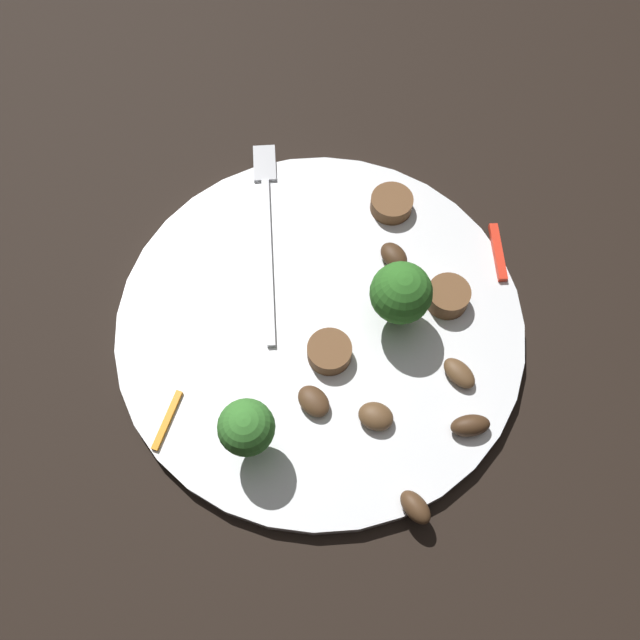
{
  "coord_description": "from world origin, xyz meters",
  "views": [
    {
      "loc": [
        -0.2,
        -0.05,
        0.44
      ],
      "look_at": [
        0.0,
        0.0,
        0.01
      ],
      "focal_mm": 36.69,
      "sensor_mm": 36.0,
      "label": 1
    }
  ],
  "objects_px": {
    "plate": "(320,323)",
    "mushroom_2": "(470,426)",
    "broccoli_floret_0": "(247,428)",
    "sausage_slice_2": "(448,296)",
    "fork": "(267,223)",
    "sausage_slice_0": "(329,352)",
    "mushroom_1": "(376,416)",
    "pepper_strip_1": "(167,420)",
    "mushroom_5": "(314,401)",
    "broccoli_floret_1": "(401,293)",
    "pepper_strip_0": "(498,252)",
    "sausage_slice_1": "(392,203)",
    "mushroom_0": "(459,373)",
    "mushroom_4": "(394,256)",
    "mushroom_3": "(415,507)"
  },
  "relations": [
    {
      "from": "sausage_slice_0",
      "to": "mushroom_1",
      "type": "height_order",
      "value": "same"
    },
    {
      "from": "sausage_slice_0",
      "to": "mushroom_1",
      "type": "xyz_separation_m",
      "value": [
        -0.04,
        -0.04,
        -0.0
      ]
    },
    {
      "from": "pepper_strip_0",
      "to": "pepper_strip_1",
      "type": "height_order",
      "value": "pepper_strip_0"
    },
    {
      "from": "sausage_slice_0",
      "to": "mushroom_5",
      "type": "bearing_deg",
      "value": 175.96
    },
    {
      "from": "sausage_slice_2",
      "to": "mushroom_2",
      "type": "height_order",
      "value": "sausage_slice_2"
    },
    {
      "from": "sausage_slice_0",
      "to": "mushroom_5",
      "type": "relative_size",
      "value": 1.26
    },
    {
      "from": "pepper_strip_0",
      "to": "mushroom_3",
      "type": "bearing_deg",
      "value": 171.3
    },
    {
      "from": "broccoli_floret_0",
      "to": "sausage_slice_2",
      "type": "bearing_deg",
      "value": -39.49
    },
    {
      "from": "mushroom_1",
      "to": "sausage_slice_0",
      "type": "bearing_deg",
      "value": 46.3
    },
    {
      "from": "mushroom_3",
      "to": "pepper_strip_1",
      "type": "height_order",
      "value": "mushroom_3"
    },
    {
      "from": "mushroom_5",
      "to": "pepper_strip_1",
      "type": "height_order",
      "value": "mushroom_5"
    },
    {
      "from": "mushroom_0",
      "to": "pepper_strip_1",
      "type": "xyz_separation_m",
      "value": [
        -0.08,
        0.19,
        -0.0
      ]
    },
    {
      "from": "broccoli_floret_1",
      "to": "mushroom_1",
      "type": "distance_m",
      "value": 0.08
    },
    {
      "from": "broccoli_floret_0",
      "to": "pepper_strip_1",
      "type": "relative_size",
      "value": 1.32
    },
    {
      "from": "mushroom_5",
      "to": "plate",
      "type": "bearing_deg",
      "value": 9.03
    },
    {
      "from": "fork",
      "to": "mushroom_1",
      "type": "height_order",
      "value": "mushroom_1"
    },
    {
      "from": "sausage_slice_0",
      "to": "mushroom_0",
      "type": "height_order",
      "value": "sausage_slice_0"
    },
    {
      "from": "broccoli_floret_0",
      "to": "mushroom_1",
      "type": "xyz_separation_m",
      "value": [
        0.03,
        -0.08,
        -0.03
      ]
    },
    {
      "from": "sausage_slice_2",
      "to": "mushroom_0",
      "type": "height_order",
      "value": "sausage_slice_2"
    },
    {
      "from": "sausage_slice_0",
      "to": "mushroom_4",
      "type": "relative_size",
      "value": 1.29
    },
    {
      "from": "sausage_slice_2",
      "to": "mushroom_0",
      "type": "bearing_deg",
      "value": -163.68
    },
    {
      "from": "broccoli_floret_1",
      "to": "mushroom_4",
      "type": "height_order",
      "value": "broccoli_floret_1"
    },
    {
      "from": "fork",
      "to": "sausage_slice_2",
      "type": "relative_size",
      "value": 5.67
    },
    {
      "from": "sausage_slice_1",
      "to": "mushroom_5",
      "type": "relative_size",
      "value": 1.32
    },
    {
      "from": "pepper_strip_0",
      "to": "sausage_slice_1",
      "type": "bearing_deg",
      "value": 75.04
    },
    {
      "from": "plate",
      "to": "mushroom_2",
      "type": "height_order",
      "value": "mushroom_2"
    },
    {
      "from": "mushroom_5",
      "to": "broccoli_floret_1",
      "type": "bearing_deg",
      "value": -28.99
    },
    {
      "from": "fork",
      "to": "broccoli_floret_0",
      "type": "bearing_deg",
      "value": 174.94
    },
    {
      "from": "mushroom_4",
      "to": "broccoli_floret_0",
      "type": "bearing_deg",
      "value": 157.48
    },
    {
      "from": "broccoli_floret_0",
      "to": "sausage_slice_1",
      "type": "distance_m",
      "value": 0.22
    },
    {
      "from": "mushroom_3",
      "to": "mushroom_4",
      "type": "height_order",
      "value": "mushroom_3"
    },
    {
      "from": "mushroom_2",
      "to": "mushroom_3",
      "type": "xyz_separation_m",
      "value": [
        -0.06,
        0.03,
        -0.0
      ]
    },
    {
      "from": "fork",
      "to": "broccoli_floret_1",
      "type": "bearing_deg",
      "value": -133.56
    },
    {
      "from": "fork",
      "to": "sausage_slice_2",
      "type": "distance_m",
      "value": 0.15
    },
    {
      "from": "sausage_slice_0",
      "to": "broccoli_floret_0",
      "type": "bearing_deg",
      "value": 153.62
    },
    {
      "from": "mushroom_1",
      "to": "pepper_strip_1",
      "type": "relative_size",
      "value": 0.56
    },
    {
      "from": "plate",
      "to": "mushroom_4",
      "type": "xyz_separation_m",
      "value": [
        0.06,
        -0.04,
        0.01
      ]
    },
    {
      "from": "pepper_strip_1",
      "to": "fork",
      "type": "bearing_deg",
      "value": -8.46
    },
    {
      "from": "broccoli_floret_1",
      "to": "mushroom_2",
      "type": "bearing_deg",
      "value": -138.68
    },
    {
      "from": "fork",
      "to": "pepper_strip_1",
      "type": "bearing_deg",
      "value": 154.85
    },
    {
      "from": "broccoli_floret_0",
      "to": "mushroom_2",
      "type": "distance_m",
      "value": 0.15
    },
    {
      "from": "sausage_slice_0",
      "to": "pepper_strip_1",
      "type": "bearing_deg",
      "value": 126.43
    },
    {
      "from": "mushroom_5",
      "to": "fork",
      "type": "bearing_deg",
      "value": 27.16
    },
    {
      "from": "fork",
      "to": "pepper_strip_0",
      "type": "height_order",
      "value": "same"
    },
    {
      "from": "broccoli_floret_0",
      "to": "pepper_strip_0",
      "type": "height_order",
      "value": "broccoli_floret_0"
    },
    {
      "from": "mushroom_1",
      "to": "pepper_strip_0",
      "type": "distance_m",
      "value": 0.16
    },
    {
      "from": "mushroom_4",
      "to": "sausage_slice_1",
      "type": "bearing_deg",
      "value": 12.34
    },
    {
      "from": "mushroom_0",
      "to": "mushroom_1",
      "type": "relative_size",
      "value": 1.09
    },
    {
      "from": "plate",
      "to": "pepper_strip_1",
      "type": "bearing_deg",
      "value": 139.09
    },
    {
      "from": "sausage_slice_2",
      "to": "mushroom_1",
      "type": "distance_m",
      "value": 0.11
    }
  ]
}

